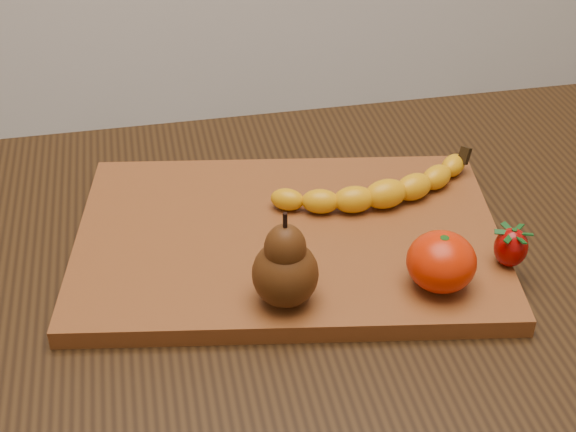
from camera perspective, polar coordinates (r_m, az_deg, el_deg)
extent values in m
cube|color=black|center=(0.86, 5.48, -4.35)|extent=(1.00, 0.70, 0.04)
cylinder|color=black|center=(1.34, -18.64, -11.18)|extent=(0.05, 0.05, 0.72)
cylinder|color=black|center=(1.47, 18.42, -6.04)|extent=(0.05, 0.05, 0.72)
cube|color=brown|center=(0.86, 0.00, -1.63)|extent=(0.49, 0.37, 0.02)
ellipsoid|color=red|center=(0.78, 10.85, -3.21)|extent=(0.07, 0.07, 0.06)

